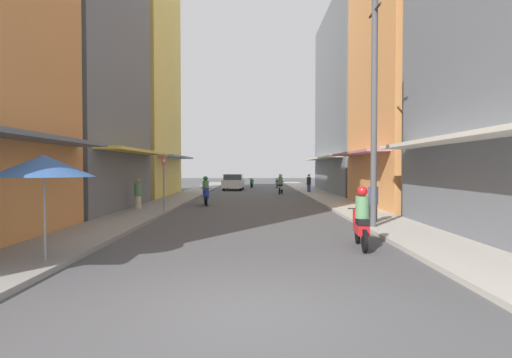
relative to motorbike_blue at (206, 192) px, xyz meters
The scene contains 19 objects.
ground_plane 5.07m from the motorbike_blue, 59.28° to the left, with size 108.81×108.81×0.00m, color #4C4C4F.
sidewalk_left 4.91m from the motorbike_blue, 117.57° to the left, with size 2.16×57.46×0.12m, color gray.
sidewalk_right 8.58m from the motorbike_blue, 30.31° to the left, with size 2.16×57.46×0.12m, color #ADA89E.
building_left_mid 10.12m from the motorbike_blue, 154.60° to the right, with size 7.05×8.89×16.02m.
building_left_far 11.62m from the motorbike_blue, 133.71° to the left, with size 7.05×8.70×15.72m.
building_right_mid 13.51m from the motorbike_blue, ahead, with size 7.05×8.74×15.60m.
building_right_far 17.11m from the motorbike_blue, 43.33° to the left, with size 7.05×13.57×14.76m.
motorbike_blue is the anchor object (origin of this frame).
motorbike_white 10.43m from the motorbike_blue, 63.59° to the left, with size 0.62×1.79×1.58m.
motorbike_silver 19.91m from the motorbike_blue, 75.89° to the left, with size 0.55×1.81×0.96m.
motorbike_green 19.63m from the motorbike_blue, 83.28° to the left, with size 0.55×1.81×0.96m.
motorbike_red 13.04m from the motorbike_blue, 65.58° to the right, with size 0.55×1.81×1.58m.
parked_car 15.27m from the motorbike_blue, 87.46° to the left, with size 1.94×4.17×1.45m.
pedestrian_far 10.43m from the motorbike_blue, 48.96° to the right, with size 0.34×0.34×1.62m.
pedestrian_crossing 12.55m from the motorbike_blue, 56.40° to the left, with size 0.34×0.34×1.55m.
pedestrian_foreground 4.12m from the motorbike_blue, 133.04° to the right, with size 0.34×0.34×1.55m.
vendor_umbrella 13.98m from the motorbike_blue, 96.71° to the right, with size 2.00×2.00×2.30m.
utility_pole 11.51m from the motorbike_blue, 53.61° to the right, with size 0.20×1.20×7.70m.
street_sign_no_entry 4.54m from the motorbike_blue, 107.43° to the right, with size 0.07×0.60×2.65m.
Camera 1 is at (0.16, -5.81, 2.03)m, focal length 28.78 mm.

